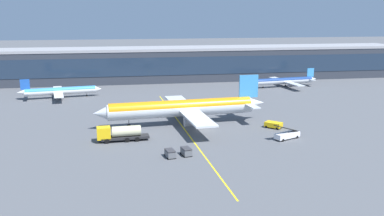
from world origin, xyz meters
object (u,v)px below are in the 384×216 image
fuel_tanker (119,133)px  baggage_cart_1 (186,151)px  belt_loader (287,134)px  commuter_jet_far (284,81)px  pushback_tug (273,124)px  baggage_cart_0 (170,153)px  commuter_jet_near (60,91)px  main_airliner (183,108)px

fuel_tanker → baggage_cart_1: 16.89m
fuel_tanker → belt_loader: size_ratio=1.59×
baggage_cart_1 → commuter_jet_far: bearing=55.5°
commuter_jet_far → pushback_tug: bearing=-114.3°
pushback_tug → baggage_cart_0: size_ratio=1.50×
pushback_tug → belt_loader: size_ratio=0.63×
commuter_jet_far → baggage_cart_0: bearing=-126.0°
commuter_jet_near → baggage_cart_0: bearing=-66.2°
main_airliner → fuel_tanker: 18.83m
main_airliner → fuel_tanker: main_airliner is taller
fuel_tanker → commuter_jet_near: (-18.12, 50.08, 0.53)m
pushback_tug → commuter_jet_far: (23.81, 52.61, 1.45)m
fuel_tanker → baggage_cart_0: bearing=-52.6°
baggage_cart_1 → belt_loader: bearing=16.7°
pushback_tug → main_airliner: bearing=162.2°
fuel_tanker → commuter_jet_near: commuter_jet_near is taller
main_airliner → baggage_cart_0: bearing=-104.4°
baggage_cart_1 → baggage_cart_0: bearing=-169.2°
commuter_jet_near → commuter_jet_far: bearing=5.1°
pushback_tug → commuter_jet_near: bearing=139.6°
pushback_tug → baggage_cart_1: 28.11m
baggage_cart_1 → commuter_jet_near: commuter_jet_near is taller
main_airliner → belt_loader: (20.24, -15.54, -3.12)m
baggage_cart_0 → commuter_jet_far: size_ratio=0.11×
main_airliner → baggage_cart_0: 24.00m
baggage_cart_0 → commuter_jet_near: (-27.35, 62.14, 1.49)m
baggage_cart_0 → main_airliner: bearing=75.6°
commuter_jet_near → fuel_tanker: bearing=-70.1°
commuter_jet_far → commuter_jet_near: 77.81m
baggage_cart_1 → commuter_jet_near: (-30.49, 61.54, 1.49)m
pushback_tug → commuter_jet_near: 70.51m
belt_loader → baggage_cart_0: 27.18m
pushback_tug → baggage_cart_1: bearing=-145.7°
main_airliner → commuter_jet_near: size_ratio=1.64×
belt_loader → commuter_jet_far: size_ratio=0.26×
main_airliner → belt_loader: main_airliner is taller
commuter_jet_far → baggage_cart_1: bearing=-124.5°
pushback_tug → commuter_jet_far: commuter_jet_far is taller
pushback_tug → commuter_jet_far: 57.77m
fuel_tanker → main_airliner: bearing=36.0°
baggage_cart_1 → commuter_jet_far: (47.02, 68.47, 1.52)m
baggage_cart_0 → pushback_tug: bearing=32.0°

